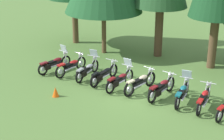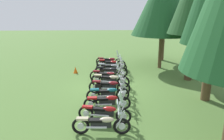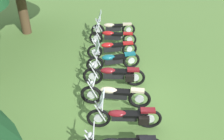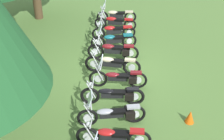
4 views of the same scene
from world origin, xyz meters
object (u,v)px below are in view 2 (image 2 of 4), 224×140
object	(u,v)px
motorcycle_2	(111,67)
motorcycle_4	(107,75)
motorcycle_0	(109,61)
pine_tree_1	(163,1)
motorcycle_10	(102,123)
motorcycle_9	(105,112)
motorcycle_5	(110,80)
motorcycle_3	(110,71)
traffic_cone	(75,70)
motorcycle_1	(111,63)
motorcycle_7	(109,93)
motorcycle_6	(109,86)
motorcycle_8	(108,101)

from	to	relation	value
motorcycle_2	motorcycle_4	bearing A→B (deg)	-102.59
motorcycle_0	pine_tree_1	distance (m)	6.32
motorcycle_10	motorcycle_9	bearing A→B (deg)	84.85
motorcycle_10	pine_tree_1	xyz separation A→B (m)	(-9.62, 4.72, 4.75)
motorcycle_4	pine_tree_1	bearing A→B (deg)	45.48
motorcycle_9	motorcycle_10	bearing A→B (deg)	-86.53
motorcycle_2	motorcycle_5	world-z (taller)	motorcycle_2
motorcycle_3	motorcycle_5	bearing A→B (deg)	-86.71
traffic_cone	motorcycle_10	bearing A→B (deg)	13.01
motorcycle_3	pine_tree_1	distance (m)	6.73
pine_tree_1	traffic_cone	xyz separation A→B (m)	(1.23, -6.66, -4.97)
motorcycle_0	motorcycle_10	bearing A→B (deg)	-80.95
motorcycle_1	motorcycle_4	bearing A→B (deg)	-89.01
motorcycle_2	motorcycle_10	world-z (taller)	motorcycle_2
motorcycle_10	motorcycle_5	bearing A→B (deg)	87.60
motorcycle_5	motorcycle_10	xyz separation A→B (m)	(5.16, -0.53, -0.02)
motorcycle_5	motorcycle_9	xyz separation A→B (m)	(4.25, -0.39, -0.01)
motorcycle_4	pine_tree_1	size ratio (longest dim) A/B	0.29
motorcycle_9	traffic_cone	xyz separation A→B (m)	(-7.48, -2.07, -0.22)
motorcycle_1	motorcycle_7	xyz separation A→B (m)	(6.37, -0.42, 0.01)
motorcycle_1	pine_tree_1	world-z (taller)	pine_tree_1
motorcycle_2	motorcycle_9	distance (m)	7.43
motorcycle_4	motorcycle_3	bearing A→B (deg)	82.99
motorcycle_6	motorcycle_10	bearing A→B (deg)	-86.04
motorcycle_9	traffic_cone	world-z (taller)	motorcycle_9
motorcycle_4	motorcycle_10	size ratio (longest dim) A/B	1.04
motorcycle_8	motorcycle_9	world-z (taller)	motorcycle_9
motorcycle_2	motorcycle_4	world-z (taller)	motorcycle_4
motorcycle_6	motorcycle_9	world-z (taller)	motorcycle_9
motorcycle_7	motorcycle_9	bearing A→B (deg)	-99.77
motorcycle_4	motorcycle_2	bearing A→B (deg)	87.38
motorcycle_7	motorcycle_9	world-z (taller)	motorcycle_7
motorcycle_2	motorcycle_7	size ratio (longest dim) A/B	1.05
motorcycle_1	motorcycle_2	bearing A→B (deg)	-84.23
motorcycle_0	motorcycle_1	world-z (taller)	motorcycle_0
motorcycle_7	motorcycle_8	xyz separation A→B (m)	(1.00, -0.08, -0.02)
motorcycle_1	pine_tree_1	bearing A→B (deg)	12.30
motorcycle_10	traffic_cone	xyz separation A→B (m)	(-8.39, -1.94, -0.22)
motorcycle_7	traffic_cone	size ratio (longest dim) A/B	4.62
motorcycle_7	motorcycle_8	world-z (taller)	motorcycle_7
motorcycle_2	motorcycle_7	xyz separation A→B (m)	(5.31, -0.36, 0.01)
motorcycle_3	motorcycle_9	world-z (taller)	motorcycle_9
motorcycle_0	motorcycle_3	bearing A→B (deg)	-77.97
motorcycle_0	motorcycle_9	world-z (taller)	motorcycle_0
motorcycle_4	motorcycle_7	world-z (taller)	motorcycle_4
motorcycle_0	motorcycle_8	size ratio (longest dim) A/B	1.03
motorcycle_5	motorcycle_4	bearing A→B (deg)	114.30
motorcycle_8	motorcycle_10	world-z (taller)	motorcycle_10
motorcycle_5	motorcycle_7	distance (m)	2.16
motorcycle_2	motorcycle_1	bearing A→B (deg)	84.53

